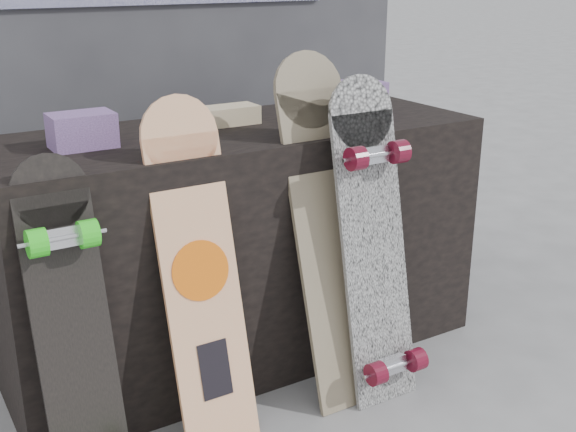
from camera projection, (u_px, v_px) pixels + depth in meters
ground at (319, 418)px, 2.19m from camera, size 60.00×60.00×0.00m
vendor_table at (240, 243)px, 2.46m from camera, size 1.60×0.60×0.80m
booth at (138, 16)px, 2.91m from camera, size 2.40×0.22×2.20m
merch_box_purple at (82, 130)px, 2.06m from camera, size 0.18×0.12×0.10m
merch_box_small at (360, 99)px, 2.49m from camera, size 0.14×0.14×0.12m
merch_box_flat at (225, 116)px, 2.37m from camera, size 0.22×0.10×0.06m
longboard_geisha at (199, 265)px, 1.99m from camera, size 0.22×0.26×0.97m
longboard_celtic at (327, 220)px, 2.20m from camera, size 0.24×0.32×1.06m
longboard_cascadia at (375, 239)px, 2.19m from camera, size 0.23×0.29×1.00m
skateboard_dark at (73, 327)px, 1.80m from camera, size 0.19×0.28×0.87m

